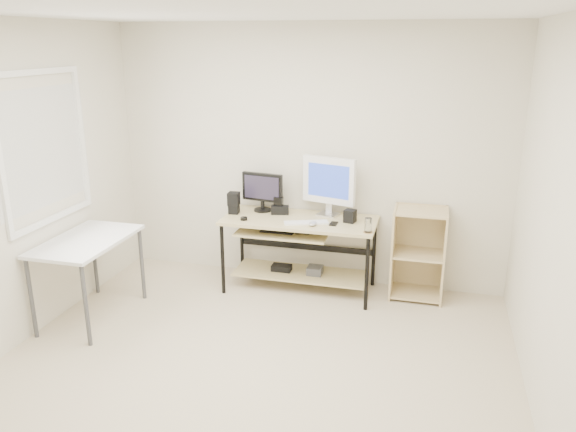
% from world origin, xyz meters
% --- Properties ---
extents(room, '(4.01, 4.01, 2.62)m').
position_xyz_m(room, '(-0.14, 0.04, 1.32)').
color(room, beige).
rests_on(room, ground).
extents(desk, '(1.50, 0.65, 0.75)m').
position_xyz_m(desk, '(-0.03, 1.66, 0.54)').
color(desk, tan).
rests_on(desk, ground).
extents(side_table, '(0.60, 1.00, 0.75)m').
position_xyz_m(side_table, '(-1.68, 0.60, 0.67)').
color(side_table, white).
rests_on(side_table, ground).
extents(shelf_unit, '(0.50, 0.40, 0.90)m').
position_xyz_m(shelf_unit, '(1.15, 1.82, 0.45)').
color(shelf_unit, '#D1BA83').
rests_on(shelf_unit, ground).
extents(black_monitor, '(0.43, 0.18, 0.39)m').
position_xyz_m(black_monitor, '(-0.43, 1.82, 0.98)').
color(black_monitor, black).
rests_on(black_monitor, desk).
extents(white_imac, '(0.54, 0.19, 0.59)m').
position_xyz_m(white_imac, '(0.25, 1.85, 1.09)').
color(white_imac, silver).
rests_on(white_imac, desk).
extents(keyboard, '(0.44, 0.26, 0.01)m').
position_xyz_m(keyboard, '(0.09, 1.53, 0.76)').
color(keyboard, white).
rests_on(keyboard, desk).
extents(mouse, '(0.09, 0.12, 0.04)m').
position_xyz_m(mouse, '(0.17, 1.49, 0.77)').
color(mouse, '#AFAFB5').
rests_on(mouse, desk).
extents(center_speaker, '(0.19, 0.11, 0.09)m').
position_xyz_m(center_speaker, '(-0.23, 1.76, 0.79)').
color(center_speaker, black).
rests_on(center_speaker, desk).
extents(speaker_left, '(0.12, 0.12, 0.22)m').
position_xyz_m(speaker_left, '(-0.68, 1.66, 0.86)').
color(speaker_left, black).
rests_on(speaker_left, desk).
extents(speaker_right, '(0.12, 0.12, 0.12)m').
position_xyz_m(speaker_right, '(0.49, 1.68, 0.81)').
color(speaker_right, black).
rests_on(speaker_right, desk).
extents(audio_controller, '(0.09, 0.06, 0.17)m').
position_xyz_m(audio_controller, '(-0.25, 1.77, 0.84)').
color(audio_controller, black).
rests_on(audio_controller, desk).
extents(volume_puck, '(0.08, 0.08, 0.03)m').
position_xyz_m(volume_puck, '(-0.52, 1.48, 0.76)').
color(volume_puck, black).
rests_on(volume_puck, desk).
extents(smartphone, '(0.07, 0.13, 0.01)m').
position_xyz_m(smartphone, '(0.35, 1.58, 0.75)').
color(smartphone, black).
rests_on(smartphone, desk).
extents(coaster, '(0.11, 0.11, 0.01)m').
position_xyz_m(coaster, '(0.70, 1.42, 0.75)').
color(coaster, '#9D7747').
rests_on(coaster, desk).
extents(drinking_glass, '(0.08, 0.08, 0.13)m').
position_xyz_m(drinking_glass, '(0.70, 1.42, 0.82)').
color(drinking_glass, white).
rests_on(drinking_glass, coaster).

